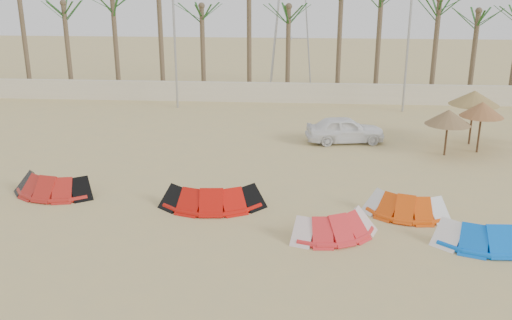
# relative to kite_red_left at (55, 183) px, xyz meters

# --- Properties ---
(ground) EXTENTS (120.00, 120.00, 0.00)m
(ground) POSITION_rel_kite_red_left_xyz_m (7.77, -5.29, -0.42)
(ground) COLOR tan
(ground) RESTS_ON ground
(boundary_wall) EXTENTS (60.00, 0.30, 1.30)m
(boundary_wall) POSITION_rel_kite_red_left_xyz_m (7.77, 16.71, 0.23)
(boundary_wall) COLOR beige
(boundary_wall) RESTS_ON ground
(palm_line) EXTENTS (52.00, 4.00, 7.70)m
(palm_line) POSITION_rel_kite_red_left_xyz_m (8.44, 18.21, 6.03)
(palm_line) COLOR brown
(palm_line) RESTS_ON ground
(lamp_b) EXTENTS (1.25, 0.14, 11.00)m
(lamp_b) POSITION_rel_kite_red_left_xyz_m (1.81, 14.71, 5.35)
(lamp_b) COLOR #A5A8AD
(lamp_b) RESTS_ON ground
(lamp_c) EXTENTS (1.25, 0.14, 11.00)m
(lamp_c) POSITION_rel_kite_red_left_xyz_m (15.81, 14.71, 5.35)
(lamp_c) COLOR #A5A8AD
(lamp_c) RESTS_ON ground
(pylon) EXTENTS (3.00, 3.00, 14.00)m
(pylon) POSITION_rel_kite_red_left_xyz_m (8.77, 22.71, -0.42)
(pylon) COLOR #A5A8AD
(pylon) RESTS_ON ground
(kite_red_left) EXTENTS (3.40, 2.01, 0.90)m
(kite_red_left) POSITION_rel_kite_red_left_xyz_m (0.00, 0.00, 0.00)
(kite_red_left) COLOR #A81C15
(kite_red_left) RESTS_ON ground
(kite_red_mid) EXTENTS (3.76, 1.77, 0.90)m
(kite_red_mid) POSITION_rel_kite_red_left_xyz_m (6.30, -0.69, 0.00)
(kite_red_mid) COLOR #B81008
(kite_red_mid) RESTS_ON ground
(kite_red_right) EXTENTS (3.39, 2.49, 0.90)m
(kite_red_right) POSITION_rel_kite_red_left_xyz_m (10.62, -2.86, -0.00)
(kite_red_right) COLOR red
(kite_red_right) RESTS_ON ground
(kite_orange) EXTENTS (3.21, 2.18, 0.90)m
(kite_orange) POSITION_rel_kite_red_left_xyz_m (13.18, -1.02, -0.00)
(kite_orange) COLOR #DB460A
(kite_orange) RESTS_ON ground
(kite_blue) EXTENTS (3.70, 1.64, 0.90)m
(kite_blue) POSITION_rel_kite_red_left_xyz_m (15.55, -3.08, 0.00)
(kite_blue) COLOR blue
(kite_blue) RESTS_ON ground
(parasol_left) EXTENTS (2.11, 2.11, 2.19)m
(parasol_left) POSITION_rel_kite_red_left_xyz_m (16.25, 5.98, 1.41)
(parasol_left) COLOR #4C331E
(parasol_left) RESTS_ON ground
(parasol_mid) EXTENTS (2.01, 2.01, 2.45)m
(parasol_mid) POSITION_rel_kite_red_left_xyz_m (17.90, 6.55, 1.67)
(parasol_mid) COLOR #4C331E
(parasol_mid) RESTS_ON ground
(parasol_right) EXTENTS (2.42, 2.42, 2.71)m
(parasol_right) POSITION_rel_kite_red_left_xyz_m (17.90, 7.92, 1.93)
(parasol_right) COLOR #4C331E
(parasol_right) RESTS_ON ground
(car) EXTENTS (4.08, 2.15, 1.32)m
(car) POSITION_rel_kite_red_left_xyz_m (11.73, 7.78, 0.24)
(car) COLOR white
(car) RESTS_ON ground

